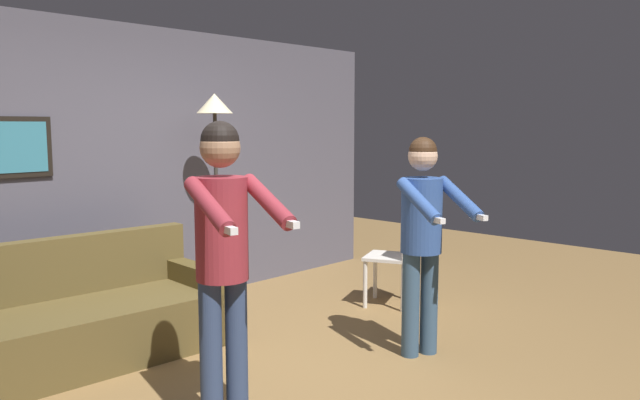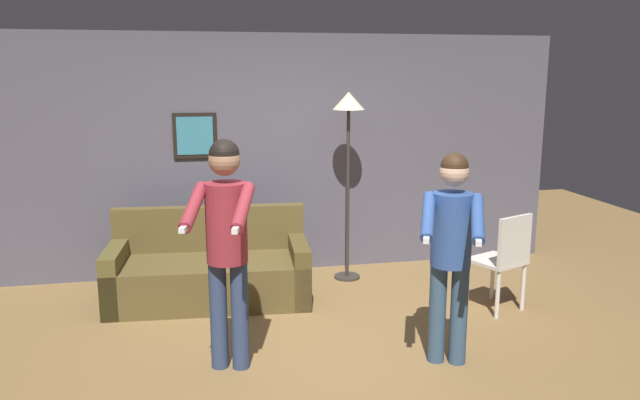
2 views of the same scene
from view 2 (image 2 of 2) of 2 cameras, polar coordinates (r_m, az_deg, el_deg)
ground_plane at (r=5.08m, az=-0.51°, el=-13.96°), size 12.00×12.00×0.00m
back_wall_assembly at (r=6.85m, az=-4.19°, el=4.12°), size 6.40×0.09×2.60m
couch at (r=6.20m, az=-10.06°, el=-6.54°), size 1.96×0.98×0.87m
torchiere_lamp at (r=6.49m, az=2.62°, el=6.92°), size 0.33×0.33×1.99m
person_standing_left at (r=4.55m, az=-8.58°, el=-2.99°), size 0.55×0.74×1.73m
person_standing_right at (r=4.71m, az=11.91°, el=-3.65°), size 0.58×0.70×1.62m
dining_chair_distant at (r=6.00m, az=16.50°, el=-4.99°), size 0.55×0.55×0.93m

